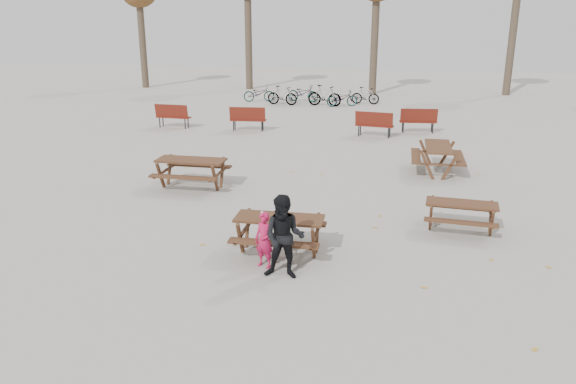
% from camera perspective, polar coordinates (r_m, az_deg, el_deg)
% --- Properties ---
extents(ground, '(80.00, 80.00, 0.00)m').
position_cam_1_polar(ground, '(11.72, -0.88, -6.13)').
color(ground, gray).
rests_on(ground, ground).
extents(main_picnic_table, '(1.80, 1.45, 0.78)m').
position_cam_1_polar(main_picnic_table, '(11.50, -0.89, -3.46)').
color(main_picnic_table, '#332212').
rests_on(main_picnic_table, ground).
extents(food_tray, '(0.18, 0.11, 0.03)m').
position_cam_1_polar(food_tray, '(11.26, -0.11, -2.80)').
color(food_tray, silver).
rests_on(food_tray, main_picnic_table).
extents(bread_roll, '(0.14, 0.06, 0.05)m').
position_cam_1_polar(bread_roll, '(11.25, -0.11, -2.60)').
color(bread_roll, tan).
rests_on(bread_roll, food_tray).
extents(soda_bottle, '(0.07, 0.07, 0.17)m').
position_cam_1_polar(soda_bottle, '(11.32, -2.64, -2.41)').
color(soda_bottle, silver).
rests_on(soda_bottle, main_picnic_table).
extents(child, '(0.47, 0.39, 1.12)m').
position_cam_1_polar(child, '(10.88, -2.42, -4.90)').
color(child, '#BC1748').
rests_on(child, ground).
extents(adult, '(0.79, 0.62, 1.61)m').
position_cam_1_polar(adult, '(10.35, -0.39, -4.62)').
color(adult, black).
rests_on(adult, ground).
extents(picnic_table_east, '(1.69, 1.42, 0.68)m').
position_cam_1_polar(picnic_table_east, '(13.30, 17.14, -2.42)').
color(picnic_table_east, '#332212').
rests_on(picnic_table_east, ground).
extents(picnic_table_north, '(1.95, 1.58, 0.83)m').
position_cam_1_polar(picnic_table_north, '(16.10, -9.76, 1.87)').
color(picnic_table_north, '#332212').
rests_on(picnic_table_north, ground).
extents(picnic_table_far, '(1.62, 2.00, 0.85)m').
position_cam_1_polar(picnic_table_far, '(18.01, 14.93, 3.25)').
color(picnic_table_far, '#332212').
rests_on(picnic_table_far, ground).
extents(park_bench_row, '(11.95, 1.84, 1.03)m').
position_cam_1_polar(park_bench_row, '(23.52, 1.36, 7.38)').
color(park_bench_row, maroon).
rests_on(park_bench_row, ground).
extents(bicycle_row, '(7.59, 2.38, 1.10)m').
position_cam_1_polar(bicycle_row, '(30.97, 2.16, 9.82)').
color(bicycle_row, black).
rests_on(bicycle_row, ground).
extents(fallen_leaves, '(11.00, 11.00, 0.01)m').
position_cam_1_polar(fallen_leaves, '(13.94, 3.12, -2.17)').
color(fallen_leaves, '#B8822C').
rests_on(fallen_leaves, ground).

